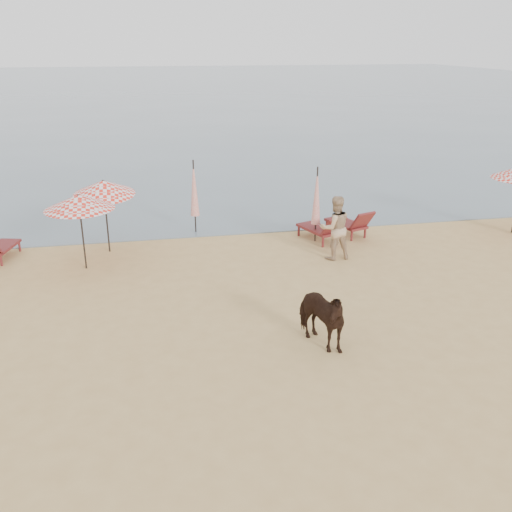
{
  "coord_description": "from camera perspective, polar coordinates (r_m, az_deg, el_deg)",
  "views": [
    {
      "loc": [
        -2.65,
        -8.39,
        6.27
      ],
      "look_at": [
        0.0,
        5.0,
        1.1
      ],
      "focal_mm": 40.0,
      "sensor_mm": 36.0,
      "label": 1
    }
  ],
  "objects": [
    {
      "name": "cow",
      "position": [
        12.42,
        6.3,
        -6.01
      ],
      "size": [
        1.36,
        1.84,
        1.41
      ],
      "primitive_type": "imported",
      "rotation": [
        0.0,
        0.0,
        0.4
      ],
      "color": "black",
      "rests_on": "ground"
    },
    {
      "name": "sea",
      "position": [
        88.65,
        -9.87,
        16.4
      ],
      "size": [
        160.0,
        140.0,
        0.06
      ],
      "primitive_type": "cube",
      "color": "#51606B",
      "rests_on": "ground"
    },
    {
      "name": "umbrella_closed_left",
      "position": [
        19.58,
        -6.2,
        6.72
      ],
      "size": [
        0.31,
        0.31,
        2.55
      ],
      "rotation": [
        0.0,
        0.0,
        0.21
      ],
      "color": "black",
      "rests_on": "ground"
    },
    {
      "name": "umbrella_open_left_a",
      "position": [
        16.88,
        -17.29,
        5.18
      ],
      "size": [
        1.97,
        1.97,
        2.24
      ],
      "rotation": [
        0.0,
        0.0,
        -0.14
      ],
      "color": "black",
      "rests_on": "ground"
    },
    {
      "name": "umbrella_closed_right",
      "position": [
        18.68,
        6.08,
        5.97
      ],
      "size": [
        0.31,
        0.31,
        2.51
      ],
      "rotation": [
        0.0,
        0.0,
        0.08
      ],
      "color": "black",
      "rests_on": "ground"
    },
    {
      "name": "ground",
      "position": [
        10.81,
        5.34,
        -14.83
      ],
      "size": [
        120.0,
        120.0,
        0.0
      ],
      "primitive_type": "plane",
      "color": "tan",
      "rests_on": "ground"
    },
    {
      "name": "beachgoer_right_a",
      "position": [
        17.36,
        7.9,
        2.81
      ],
      "size": [
        1.0,
        0.8,
        1.97
      ],
      "primitive_type": "imported",
      "rotation": [
        0.0,
        0.0,
        3.2
      ],
      "color": "tan",
      "rests_on": "ground"
    },
    {
      "name": "umbrella_open_left_b",
      "position": [
        18.1,
        -15.0,
        6.63
      ],
      "size": [
        1.88,
        1.91,
        2.4
      ],
      "rotation": [
        0.0,
        0.0,
        -0.22
      ],
      "color": "black",
      "rests_on": "ground"
    },
    {
      "name": "lounger_cluster_right",
      "position": [
        19.29,
        8.08,
        3.05
      ],
      "size": [
        2.42,
        2.38,
        0.69
      ],
      "rotation": [
        0.0,
        0.0,
        0.35
      ],
      "color": "maroon",
      "rests_on": "ground"
    }
  ]
}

